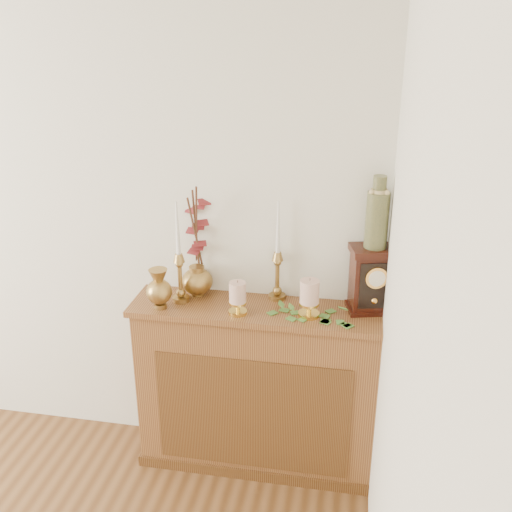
% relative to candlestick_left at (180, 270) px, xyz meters
% --- Properties ---
extents(console_shelf, '(1.24, 0.34, 0.93)m').
position_rel_candlestick_left_xyz_m(console_shelf, '(0.38, -0.00, -0.66)').
color(console_shelf, brown).
rests_on(console_shelf, ground).
extents(candlestick_left, '(0.09, 0.09, 0.51)m').
position_rel_candlestick_left_xyz_m(candlestick_left, '(0.00, 0.00, 0.00)').
color(candlestick_left, '#A68A42').
rests_on(candlestick_left, console_shelf).
extents(candlestick_center, '(0.08, 0.08, 0.51)m').
position_rel_candlestick_left_xyz_m(candlestick_center, '(0.46, 0.11, -0.00)').
color(candlestick_center, '#A68A42').
rests_on(candlestick_center, console_shelf).
extents(bud_vase, '(0.12, 0.12, 0.20)m').
position_rel_candlestick_left_xyz_m(bud_vase, '(-0.08, -0.09, -0.07)').
color(bud_vase, '#A68A42').
rests_on(bud_vase, console_shelf).
extents(ginger_jar, '(0.24, 0.25, 0.58)m').
position_rel_candlestick_left_xyz_m(ginger_jar, '(0.06, 0.12, 0.09)').
color(ginger_jar, '#A68A42').
rests_on(ginger_jar, console_shelf).
extents(pillar_candle_left, '(0.09, 0.09, 0.17)m').
position_rel_candlestick_left_xyz_m(pillar_candle_left, '(0.30, -0.08, -0.08)').
color(pillar_candle_left, '#E2BB4F').
rests_on(pillar_candle_left, console_shelf).
extents(pillar_candle_right, '(0.10, 0.10, 0.20)m').
position_rel_candlestick_left_xyz_m(pillar_candle_right, '(0.64, -0.05, -0.07)').
color(pillar_candle_right, '#E2BB4F').
rests_on(pillar_candle_right, console_shelf).
extents(ivy_garland, '(0.36, 0.18, 0.07)m').
position_rel_candlestick_left_xyz_m(ivy_garland, '(0.66, -0.06, -0.16)').
color(ivy_garland, '#45772D').
rests_on(ivy_garland, console_shelf).
extents(mantel_clock, '(0.25, 0.20, 0.32)m').
position_rel_candlestick_left_xyz_m(mantel_clock, '(0.92, 0.07, -0.01)').
color(mantel_clock, '#35130A').
rests_on(mantel_clock, console_shelf).
extents(ceramic_vase, '(0.10, 0.10, 0.34)m').
position_rel_candlestick_left_xyz_m(ceramic_vase, '(0.92, 0.07, 0.31)').
color(ceramic_vase, '#1B362A').
rests_on(ceramic_vase, mantel_clock).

